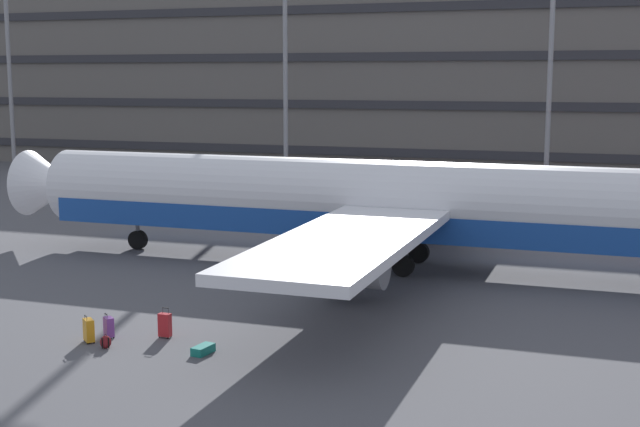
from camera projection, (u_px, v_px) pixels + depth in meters
ground_plane at (263, 259)px, 39.38m from camera, size 600.00×600.00×0.00m
terminal_structure at (443, 80)px, 77.69m from camera, size 128.19×15.93×15.66m
airliner at (393, 204)px, 37.22m from camera, size 37.50×30.27×9.77m
light_mast_far_left at (8, 39)px, 75.06m from camera, size 1.80×0.50×19.49m
light_mast_left at (285, 4)px, 66.57m from camera, size 1.80×0.50×23.96m
light_mast_center_left at (552, 14)px, 60.46m from camera, size 1.80×0.50×21.54m
suitcase_purple at (203, 350)px, 25.96m from camera, size 0.50×0.85×0.25m
suitcase_orange at (89, 330)px, 27.03m from camera, size 0.51×0.50×0.87m
suitcase_red at (109, 327)px, 27.52m from camera, size 0.45×0.43×0.79m
suitcase_large at (165, 325)px, 27.52m from camera, size 0.39×0.24×0.97m
backpack_small at (106, 342)px, 26.47m from camera, size 0.41×0.38×0.45m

